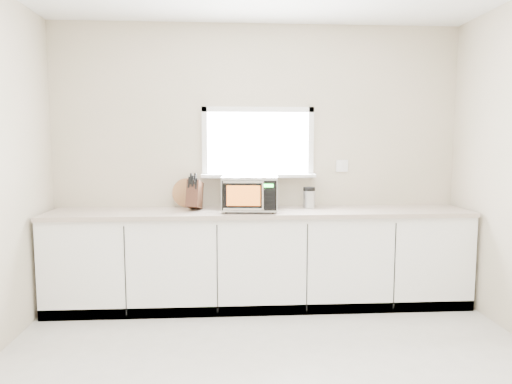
{
  "coord_description": "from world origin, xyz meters",
  "views": [
    {
      "loc": [
        -0.31,
        -2.54,
        1.54
      ],
      "look_at": [
        -0.05,
        1.55,
        1.11
      ],
      "focal_mm": 32.0,
      "sensor_mm": 36.0,
      "label": 1
    }
  ],
  "objects": [
    {
      "name": "back_wall",
      "position": [
        0.0,
        2.0,
        1.36
      ],
      "size": [
        4.0,
        0.17,
        2.7
      ],
      "color": "beige",
      "rests_on": "ground"
    },
    {
      "name": "cabinets",
      "position": [
        0.0,
        1.7,
        0.44
      ],
      "size": [
        3.92,
        0.6,
        0.88
      ],
      "primitive_type": "cube",
      "color": "white",
      "rests_on": "ground"
    },
    {
      "name": "countertop",
      "position": [
        0.0,
        1.69,
        0.9
      ],
      "size": [
        3.92,
        0.64,
        0.04
      ],
      "primitive_type": "cube",
      "color": "#B9AA99",
      "rests_on": "cabinets"
    },
    {
      "name": "microwave",
      "position": [
        -0.1,
        1.64,
        1.09
      ],
      "size": [
        0.53,
        0.45,
        0.32
      ],
      "rotation": [
        0.0,
        0.0,
        -0.09
      ],
      "color": "black",
      "rests_on": "countertop"
    },
    {
      "name": "knife_block",
      "position": [
        -0.61,
        1.75,
        1.07
      ],
      "size": [
        0.17,
        0.26,
        0.35
      ],
      "rotation": [
        0.0,
        0.0,
        -0.22
      ],
      "color": "#442818",
      "rests_on": "countertop"
    },
    {
      "name": "cutting_board",
      "position": [
        -0.7,
        1.94,
        1.06
      ],
      "size": [
        0.29,
        0.07,
        0.28
      ],
      "primitive_type": "cylinder",
      "rotation": [
        1.4,
        0.0,
        0.0
      ],
      "color": "brown",
      "rests_on": "countertop"
    },
    {
      "name": "coffee_grinder",
      "position": [
        0.49,
        1.82,
        1.02
      ],
      "size": [
        0.13,
        0.13,
        0.21
      ],
      "rotation": [
        0.0,
        0.0,
        -0.09
      ],
      "color": "silver",
      "rests_on": "countertop"
    }
  ]
}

